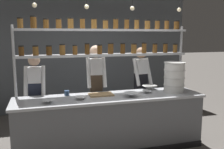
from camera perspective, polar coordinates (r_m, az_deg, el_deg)
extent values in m
plane|color=#5B5651|center=(4.49, -0.36, -16.44)|extent=(40.00, 40.00, 0.00)
cube|color=#4C5156|center=(6.47, -6.40, 5.66)|extent=(5.56, 0.12, 3.11)
cube|color=slate|center=(4.31, -0.37, -11.16)|extent=(3.10, 0.72, 0.88)
cube|color=#B7BABF|center=(4.18, -0.37, -5.23)|extent=(3.16, 0.76, 0.04)
cylinder|color=#B7BABF|center=(4.34, -21.12, -3.35)|extent=(0.04, 0.04, 2.09)
cylinder|color=#B7BABF|center=(5.04, 15.19, -1.38)|extent=(0.04, 0.04, 2.09)
cube|color=#B7BABF|center=(4.38, -1.56, 4.48)|extent=(3.00, 0.28, 0.04)
cylinder|color=#513314|center=(4.24, -20.02, 5.01)|extent=(0.08, 0.08, 0.14)
cylinder|color=black|center=(4.24, -20.08, 6.11)|extent=(0.09, 0.09, 0.02)
cylinder|color=brown|center=(4.23, -17.07, 5.15)|extent=(0.09, 0.09, 0.14)
cylinder|color=black|center=(4.23, -17.12, 6.25)|extent=(0.09, 0.09, 0.02)
cylinder|color=#513314|center=(4.24, -14.20, 5.26)|extent=(0.09, 0.09, 0.14)
cylinder|color=black|center=(4.23, -14.24, 6.35)|extent=(0.09, 0.09, 0.02)
cylinder|color=brown|center=(4.25, -11.28, 5.51)|extent=(0.10, 0.10, 0.16)
cylinder|color=black|center=(4.24, -11.32, 6.73)|extent=(0.10, 0.10, 0.02)
cylinder|color=brown|center=(4.27, -8.46, 5.50)|extent=(0.08, 0.08, 0.15)
cylinder|color=black|center=(4.27, -8.48, 6.61)|extent=(0.08, 0.08, 0.02)
cylinder|color=#513314|center=(4.30, -5.70, 5.75)|extent=(0.08, 0.08, 0.17)
cylinder|color=black|center=(4.30, -5.72, 7.03)|extent=(0.08, 0.08, 0.02)
cylinder|color=brown|center=(4.35, -2.84, 5.65)|extent=(0.09, 0.09, 0.15)
cylinder|color=black|center=(4.35, -2.84, 6.75)|extent=(0.09, 0.09, 0.02)
cylinder|color=brown|center=(4.40, -0.31, 5.87)|extent=(0.10, 0.10, 0.17)
cylinder|color=black|center=(4.40, -0.31, 7.12)|extent=(0.10, 0.10, 0.02)
cylinder|color=#513314|center=(4.47, 2.47, 5.88)|extent=(0.08, 0.08, 0.17)
cylinder|color=black|center=(4.46, 2.48, 7.09)|extent=(0.09, 0.09, 0.02)
cylinder|color=brown|center=(4.54, 5.02, 5.85)|extent=(0.10, 0.10, 0.16)
cylinder|color=black|center=(4.54, 5.03, 6.98)|extent=(0.10, 0.10, 0.02)
cylinder|color=brown|center=(4.62, 7.35, 5.94)|extent=(0.09, 0.09, 0.17)
cylinder|color=black|center=(4.61, 7.38, 7.14)|extent=(0.09, 0.09, 0.02)
cylinder|color=brown|center=(4.71, 9.77, 5.84)|extent=(0.09, 0.09, 0.16)
cylinder|color=black|center=(4.70, 9.80, 6.91)|extent=(0.09, 0.09, 0.02)
cylinder|color=brown|center=(4.80, 12.09, 5.85)|extent=(0.08, 0.08, 0.16)
cylinder|color=black|center=(4.80, 12.12, 6.92)|extent=(0.09, 0.09, 0.02)
cylinder|color=brown|center=(4.91, 14.24, 5.77)|extent=(0.08, 0.08, 0.15)
cylinder|color=black|center=(4.90, 14.28, 6.74)|extent=(0.08, 0.08, 0.02)
cube|color=#B7BABF|center=(4.37, -1.59, 10.12)|extent=(3.00, 0.28, 0.04)
cylinder|color=brown|center=(4.24, -20.26, 10.86)|extent=(0.09, 0.09, 0.15)
cylinder|color=black|center=(4.24, -20.32, 11.99)|extent=(0.09, 0.09, 0.02)
cylinder|color=brown|center=(4.23, -17.51, 11.20)|extent=(0.10, 0.10, 0.18)
cylinder|color=black|center=(4.24, -17.58, 12.54)|extent=(0.10, 0.10, 0.02)
cylinder|color=brown|center=(4.23, -14.85, 11.06)|extent=(0.09, 0.09, 0.14)
cylinder|color=black|center=(4.23, -14.90, 12.14)|extent=(0.09, 0.09, 0.02)
cylinder|color=brown|center=(4.24, -12.09, 11.18)|extent=(0.09, 0.09, 0.15)
cylinder|color=black|center=(4.25, -12.13, 12.30)|extent=(0.09, 0.09, 0.02)
cylinder|color=brown|center=(4.26, -9.45, 11.35)|extent=(0.10, 0.10, 0.16)
cylinder|color=black|center=(4.27, -9.48, 12.56)|extent=(0.10, 0.10, 0.02)
cylinder|color=brown|center=(4.29, -6.78, 11.40)|extent=(0.08, 0.08, 0.16)
cylinder|color=black|center=(4.29, -6.80, 12.61)|extent=(0.08, 0.08, 0.02)
cylinder|color=brown|center=(4.33, -4.14, 11.40)|extent=(0.09, 0.09, 0.16)
cylinder|color=black|center=(4.33, -4.15, 12.58)|extent=(0.09, 0.09, 0.02)
cylinder|color=brown|center=(4.37, -1.50, 11.28)|extent=(0.09, 0.09, 0.14)
cylinder|color=black|center=(4.38, -1.50, 12.33)|extent=(0.09, 0.09, 0.02)
cylinder|color=brown|center=(4.42, 0.85, 11.40)|extent=(0.09, 0.09, 0.16)
cylinder|color=black|center=(4.43, 0.86, 12.58)|extent=(0.09, 0.09, 0.02)
cylinder|color=brown|center=(4.49, 3.39, 11.35)|extent=(0.08, 0.08, 0.16)
cylinder|color=black|center=(4.49, 3.40, 12.51)|extent=(0.09, 0.09, 0.02)
cylinder|color=brown|center=(4.55, 5.67, 11.26)|extent=(0.08, 0.08, 0.16)
cylinder|color=black|center=(4.56, 5.69, 12.39)|extent=(0.09, 0.09, 0.02)
cylinder|color=brown|center=(4.63, 8.09, 11.12)|extent=(0.10, 0.10, 0.15)
cylinder|color=black|center=(4.64, 8.12, 12.17)|extent=(0.10, 0.10, 0.02)
cylinder|color=brown|center=(4.72, 10.30, 11.03)|extent=(0.09, 0.09, 0.15)
cylinder|color=black|center=(4.72, 10.33, 12.06)|extent=(0.09, 0.09, 0.02)
cylinder|color=brown|center=(4.81, 12.40, 10.95)|extent=(0.08, 0.08, 0.15)
cylinder|color=black|center=(4.81, 12.43, 11.98)|extent=(0.09, 0.09, 0.02)
cylinder|color=brown|center=(4.91, 14.53, 10.78)|extent=(0.10, 0.10, 0.15)
cylinder|color=black|center=(4.91, 14.57, 11.74)|extent=(0.10, 0.10, 0.02)
cylinder|color=black|center=(4.76, -17.72, -10.35)|extent=(0.11, 0.11, 0.77)
cylinder|color=black|center=(4.74, -15.77, -10.34)|extent=(0.11, 0.11, 0.77)
cube|color=#232838|center=(4.60, -17.06, -3.82)|extent=(0.24, 0.19, 0.33)
cube|color=white|center=(4.54, -17.24, -0.08)|extent=(0.24, 0.20, 0.27)
sphere|color=tan|center=(4.51, -17.39, 3.16)|extent=(0.20, 0.20, 0.20)
cylinder|color=white|center=(4.52, -19.10, -1.39)|extent=(0.09, 0.25, 0.51)
cylinder|color=white|center=(4.48, -15.44, -1.31)|extent=(0.09, 0.25, 0.51)
cylinder|color=black|center=(4.81, -4.55, -9.28)|extent=(0.11, 0.11, 0.84)
cylinder|color=black|center=(4.83, -2.64, -9.17)|extent=(0.11, 0.11, 0.84)
cube|color=#473828|center=(4.67, -3.67, -2.20)|extent=(0.23, 0.19, 0.36)
cube|color=white|center=(4.62, -3.71, 1.82)|extent=(0.23, 0.20, 0.30)
sphere|color=beige|center=(4.59, -3.74, 5.28)|extent=(0.22, 0.22, 0.22)
cylinder|color=white|center=(4.55, -5.39, 0.40)|extent=(0.09, 0.26, 0.55)
cylinder|color=white|center=(4.59, -1.80, 0.52)|extent=(0.09, 0.26, 0.55)
cylinder|color=black|center=(5.14, 5.72, -8.24)|extent=(0.11, 0.11, 0.81)
cylinder|color=black|center=(5.22, 7.21, -7.98)|extent=(0.11, 0.11, 0.81)
cube|color=black|center=(5.04, 6.59, -1.76)|extent=(0.25, 0.21, 0.35)
cube|color=white|center=(4.99, 6.66, 1.85)|extent=(0.25, 0.22, 0.29)
sphere|color=#A37A5B|center=(4.96, 6.71, 4.96)|extent=(0.21, 0.21, 0.21)
cylinder|color=white|center=(4.87, 5.61, 0.54)|extent=(0.11, 0.26, 0.53)
cylinder|color=white|center=(5.03, 8.39, 0.76)|extent=(0.11, 0.26, 0.53)
cylinder|color=white|center=(4.59, 13.94, -3.15)|extent=(0.35, 0.35, 0.12)
cylinder|color=silver|center=(4.58, 13.97, -2.33)|extent=(0.37, 0.37, 0.01)
cylinder|color=white|center=(4.56, 14.00, -1.50)|extent=(0.35, 0.35, 0.12)
cylinder|color=silver|center=(4.55, 14.04, -0.67)|extent=(0.37, 0.37, 0.01)
cylinder|color=white|center=(4.54, 14.07, 0.17)|extent=(0.35, 0.35, 0.12)
cylinder|color=silver|center=(4.53, 14.10, 1.01)|extent=(0.37, 0.37, 0.01)
cylinder|color=white|center=(4.52, 14.13, 1.86)|extent=(0.35, 0.35, 0.12)
cylinder|color=silver|center=(4.52, 14.17, 2.70)|extent=(0.37, 0.37, 0.01)
cube|color=#A88456|center=(4.23, -2.53, -4.59)|extent=(0.40, 0.26, 0.02)
cylinder|color=#B2B7BC|center=(4.42, 8.00, -4.16)|extent=(0.08, 0.08, 0.01)
cone|color=#B2B7BC|center=(4.42, 8.01, -3.94)|extent=(0.17, 0.17, 0.05)
cylinder|color=silver|center=(3.87, -14.30, -6.29)|extent=(0.09, 0.09, 0.01)
cone|color=silver|center=(3.86, -14.31, -6.00)|extent=(0.19, 0.19, 0.05)
cylinder|color=white|center=(3.99, -7.20, -5.61)|extent=(0.08, 0.08, 0.01)
cone|color=white|center=(3.98, -7.21, -5.35)|extent=(0.18, 0.18, 0.05)
cylinder|color=silver|center=(4.14, 4.48, -5.02)|extent=(0.11, 0.11, 0.01)
cone|color=silver|center=(4.13, 4.48, -4.63)|extent=(0.25, 0.25, 0.07)
cylinder|color=silver|center=(4.71, 8.55, -3.35)|extent=(0.13, 0.13, 0.01)
cone|color=silver|center=(4.71, 8.56, -2.97)|extent=(0.28, 0.28, 0.08)
cylinder|color=#334C70|center=(4.28, -10.29, -4.18)|extent=(0.08, 0.08, 0.08)
sphere|color=#F9E5B2|center=(3.92, -17.31, 14.89)|extent=(0.07, 0.07, 0.07)
sphere|color=#F9E5B2|center=(3.99, -5.81, 15.14)|extent=(0.07, 0.07, 0.07)
sphere|color=#F9E5B2|center=(4.19, 4.65, 14.86)|extent=(0.07, 0.07, 0.07)
sphere|color=#F9E5B2|center=(4.56, 15.09, 14.11)|extent=(0.07, 0.07, 0.07)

